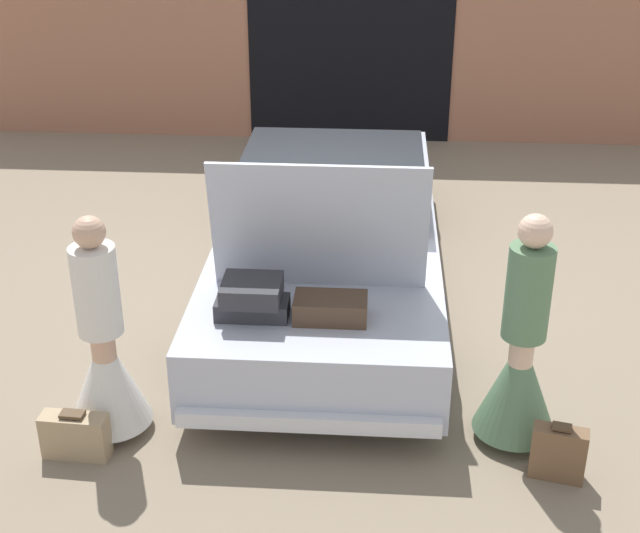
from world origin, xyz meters
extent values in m
plane|color=#7F705B|center=(0.00, 0.00, 0.00)|extent=(40.00, 40.00, 0.00)
cube|color=#9E664C|center=(0.00, 4.62, 1.40)|extent=(12.00, 0.12, 2.80)
cube|color=black|center=(0.00, 4.55, 1.10)|extent=(2.80, 0.02, 2.20)
cube|color=#B2B7C6|center=(0.00, 0.00, 0.46)|extent=(1.95, 5.19, 0.56)
cube|color=#1E2328|center=(0.00, 0.31, 0.98)|extent=(1.71, 1.66, 0.47)
cylinder|color=black|center=(-0.90, 1.61, 0.34)|extent=(0.18, 0.69, 0.69)
cylinder|color=black|center=(0.90, 1.61, 0.34)|extent=(0.18, 0.69, 0.69)
cylinder|color=black|center=(-0.90, -1.56, 0.34)|extent=(0.18, 0.69, 0.69)
cylinder|color=black|center=(0.90, -1.56, 0.34)|extent=(0.18, 0.69, 0.69)
cube|color=silver|center=(0.00, -2.63, 0.28)|extent=(1.85, 0.10, 0.12)
cube|color=#B2B7C6|center=(0.00, -1.54, 1.28)|extent=(1.66, 0.25, 1.07)
cube|color=#2D2D33|center=(-0.46, -1.99, 0.81)|extent=(0.54, 0.27, 0.14)
cube|color=#473323|center=(0.12, -1.99, 0.83)|extent=(0.54, 0.31, 0.18)
cube|color=#2D2D33|center=(-0.46, -1.99, 0.96)|extent=(0.43, 0.40, 0.15)
cylinder|color=tan|center=(-1.46, -2.42, 0.41)|extent=(0.17, 0.17, 0.82)
cone|color=silver|center=(-1.46, -2.42, 0.45)|extent=(0.60, 0.60, 0.74)
cylinder|color=silver|center=(-1.46, -2.42, 1.15)|extent=(0.32, 0.32, 0.65)
sphere|color=tan|center=(-1.46, -2.42, 1.59)|extent=(0.22, 0.22, 0.22)
cylinder|color=beige|center=(1.46, -2.32, 0.43)|extent=(0.17, 0.17, 0.85)
cone|color=#567A56|center=(1.46, -2.32, 0.47)|extent=(0.59, 0.59, 0.77)
cylinder|color=#567A56|center=(1.46, -2.32, 1.19)|extent=(0.31, 0.31, 0.67)
sphere|color=beige|center=(1.46, -2.32, 1.64)|extent=(0.23, 0.23, 0.23)
cube|color=#9E8460|center=(-1.62, -2.75, 0.17)|extent=(0.48, 0.19, 0.33)
cube|color=#4C3823|center=(-1.62, -2.75, 0.35)|extent=(0.17, 0.11, 0.02)
cube|color=brown|center=(1.71, -2.75, 0.20)|extent=(0.39, 0.22, 0.39)
cube|color=#4C3823|center=(1.71, -2.75, 0.41)|extent=(0.14, 0.11, 0.02)
camera|label=1|loc=(0.44, -7.68, 3.98)|focal=50.00mm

